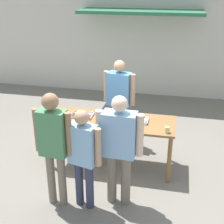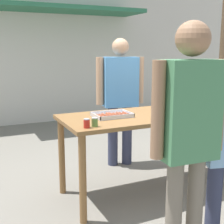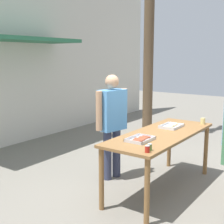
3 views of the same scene
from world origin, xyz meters
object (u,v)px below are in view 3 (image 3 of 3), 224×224
Objects in this scene: person_server_behind_table at (112,118)px; food_tray_buns at (171,126)px; food_tray_sausages at (140,140)px; condiment_jar_ketchup at (150,147)px; beer_cup at (203,121)px; condiment_jar_mustard at (147,149)px.

food_tray_buns is at bearing -49.15° from person_server_behind_table.
condiment_jar_ketchup is at bearing -135.03° from food_tray_sausages.
condiment_jar_ketchup reaches higher than food_tray_buns.
beer_cup is at bearing -12.13° from food_tray_sausages.
person_server_behind_table is at bearing 130.70° from beer_cup.
food_tray_sausages is 0.22× the size of person_server_behind_table.
food_tray_buns is 4.67× the size of condiment_jar_mustard.
food_tray_sausages is at bearing 44.97° from condiment_jar_ketchup.
beer_cup reaches higher than condiment_jar_ketchup.
condiment_jar_mustard is 1.00× the size of condiment_jar_ketchup.
food_tray_buns is 0.98m from person_server_behind_table.
condiment_jar_ketchup is at bearing -166.15° from food_tray_buns.
person_server_behind_table is at bearing 51.94° from condiment_jar_mustard.
person_server_behind_table is (-1.01, 1.18, 0.08)m from beer_cup.
person_server_behind_table is (0.52, 0.85, 0.12)m from food_tray_sausages.
condiment_jar_mustard is at bearing -116.68° from person_server_behind_table.
food_tray_buns reaches higher than food_tray_sausages.
food_tray_buns is 0.63m from beer_cup.
beer_cup is at bearing 0.30° from condiment_jar_mustard.
condiment_jar_ketchup is 0.82× the size of beer_cup.
beer_cup is at bearing -37.92° from person_server_behind_table.
beer_cup is at bearing -0.13° from condiment_jar_ketchup.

